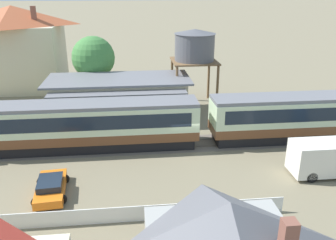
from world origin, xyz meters
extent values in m
plane|color=#7A7056|center=(0.00, 0.00, 0.00)|extent=(600.00, 600.00, 0.00)
cube|color=brown|center=(11.43, 0.60, 1.30)|extent=(17.78, 3.12, 0.80)
cube|color=beige|center=(11.43, 0.60, 2.77)|extent=(17.78, 3.12, 2.14)
cube|color=#192330|center=(11.43, 0.60, 2.87)|extent=(16.35, 3.16, 1.20)
cube|color=slate|center=(11.43, 0.60, 3.99)|extent=(17.78, 2.93, 0.30)
cube|color=black|center=(11.43, 0.60, 0.46)|extent=(17.07, 2.68, 0.88)
cylinder|color=black|center=(5.57, -0.12, 0.45)|extent=(0.90, 0.18, 0.90)
cylinder|color=black|center=(5.57, 1.32, 0.45)|extent=(0.90, 0.18, 0.90)
cube|color=brown|center=(-7.74, 0.60, 1.30)|extent=(17.78, 3.12, 0.80)
cube|color=beige|center=(-7.74, 0.60, 2.77)|extent=(17.78, 3.12, 2.14)
cube|color=#192330|center=(-7.74, 0.60, 2.87)|extent=(16.35, 3.16, 1.20)
cube|color=slate|center=(-7.74, 0.60, 3.99)|extent=(17.78, 2.93, 0.30)
cube|color=black|center=(-7.74, 0.60, 0.46)|extent=(17.07, 2.68, 0.88)
cylinder|color=black|center=(-1.87, -0.12, 0.45)|extent=(0.90, 0.18, 0.90)
cylinder|color=black|center=(-1.87, 1.32, 0.45)|extent=(0.90, 0.18, 0.90)
cylinder|color=black|center=(-13.61, -0.12, 0.45)|extent=(0.90, 0.18, 0.90)
cylinder|color=black|center=(-13.61, 1.32, 0.45)|extent=(0.90, 0.18, 0.90)
cube|color=#665B51|center=(-12.13, 0.60, 0.01)|extent=(117.62, 3.60, 0.01)
cube|color=#4C4238|center=(-12.13, -0.12, 0.02)|extent=(117.62, 0.12, 0.04)
cube|color=#4C4238|center=(-12.13, 1.32, 0.02)|extent=(117.62, 0.12, 0.04)
cube|color=beige|center=(-5.71, 8.99, 1.92)|extent=(13.99, 5.94, 3.85)
cube|color=slate|center=(-5.71, 8.99, 3.95)|extent=(15.10, 6.41, 0.20)
cube|color=slate|center=(-5.71, 5.22, 3.45)|extent=(13.43, 1.60, 0.16)
cylinder|color=brown|center=(-5.71, 4.62, 1.68)|extent=(0.14, 0.14, 3.37)
cube|color=beige|center=(-19.26, 21.23, 4.20)|extent=(11.40, 8.73, 8.39)
pyramid|color=#B25633|center=(-19.26, 21.23, 9.60)|extent=(12.31, 9.43, 2.41)
cube|color=brown|center=(-16.07, 19.48, 9.72)|extent=(0.56, 0.56, 2.17)
cylinder|color=brown|center=(5.09, 13.76, 2.54)|extent=(0.28, 0.28, 5.08)
cylinder|color=brown|center=(0.57, 13.76, 2.54)|extent=(0.28, 0.28, 5.08)
cylinder|color=brown|center=(5.09, 9.24, 2.54)|extent=(0.28, 0.28, 5.08)
cylinder|color=brown|center=(0.57, 9.24, 2.54)|extent=(0.28, 0.28, 5.08)
cube|color=brown|center=(2.83, 11.50, 5.16)|extent=(5.02, 5.02, 0.16)
cylinder|color=#56565B|center=(2.83, 11.50, 6.73)|extent=(4.43, 4.43, 2.97)
cone|color=#56565B|center=(2.83, 11.50, 8.46)|extent=(4.65, 4.65, 0.50)
pyramid|color=slate|center=(-0.67, -16.19, 3.99)|extent=(7.21, 7.60, 2.40)
cube|color=orange|center=(-10.05, -6.44, 0.45)|extent=(2.18, 4.38, 0.56)
cube|color=#192330|center=(-10.04, -6.57, 0.95)|extent=(1.74, 2.25, 0.43)
cylinder|color=black|center=(-9.36, -5.06, 0.31)|extent=(0.62, 0.20, 0.62)
cylinder|color=black|center=(-10.97, -5.20, 0.31)|extent=(0.62, 0.20, 0.62)
cylinder|color=black|center=(-9.13, -7.68, 0.31)|extent=(0.62, 0.20, 0.62)
cylinder|color=black|center=(-10.74, -7.82, 0.31)|extent=(0.62, 0.20, 0.62)
cube|color=silver|center=(9.01, -5.85, 1.40)|extent=(3.81, 2.29, 2.37)
cylinder|color=black|center=(8.19, -6.86, 0.40)|extent=(0.80, 0.26, 0.80)
cylinder|color=black|center=(8.19, -4.83, 0.40)|extent=(0.80, 0.26, 0.80)
cylinder|color=#4C3823|center=(-8.66, 14.25, 1.88)|extent=(0.34, 0.34, 3.75)
sphere|color=#427F3D|center=(-8.66, 14.25, 5.25)|extent=(5.01, 5.01, 5.01)
camera|label=1|loc=(-4.45, -27.87, 13.32)|focal=38.00mm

